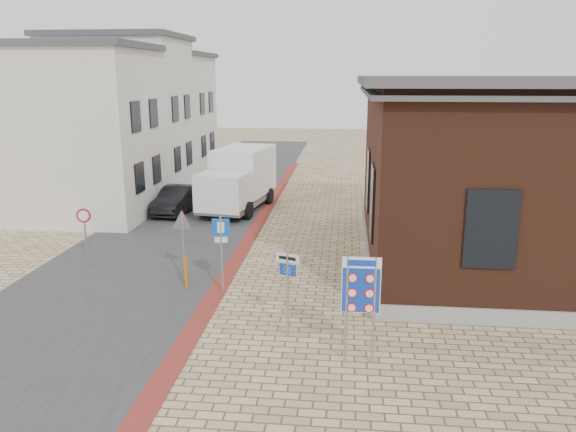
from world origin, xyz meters
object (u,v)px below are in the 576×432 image
at_px(box_truck, 239,179).
at_px(essen_sign, 288,279).
at_px(sedan, 177,200).
at_px(bollard, 186,273).
at_px(border_sign, 361,288).
at_px(parking_sign, 221,241).

bearing_deg(box_truck, essen_sign, -65.24).
bearing_deg(box_truck, sedan, -152.00).
distance_m(box_truck, bollard, 11.40).
height_order(border_sign, essen_sign, border_sign).
height_order(border_sign, parking_sign, border_sign).
xyz_separation_m(border_sign, parking_sign, (-4.30, 4.15, -0.22)).
xyz_separation_m(parking_sign, bollard, (-1.24, 0.15, -1.17)).
bearing_deg(sedan, essen_sign, -57.17).
distance_m(sedan, bollard, 10.85).
bearing_deg(parking_sign, box_truck, 93.99).
height_order(essen_sign, bollard, essen_sign).
distance_m(border_sign, essen_sign, 2.25).
xyz_separation_m(essen_sign, bollard, (-3.67, 3.08, -1.09)).
relative_size(border_sign, parking_sign, 1.07).
bearing_deg(sedan, parking_sign, -61.03).
distance_m(border_sign, parking_sign, 5.98).
height_order(sedan, bollard, sedan).
bearing_deg(bollard, parking_sign, -7.01).
relative_size(essen_sign, bollard, 2.22).
height_order(sedan, essen_sign, essen_sign).
xyz_separation_m(sedan, border_sign, (8.97, -14.60, 1.27)).
bearing_deg(sedan, bollard, -66.69).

